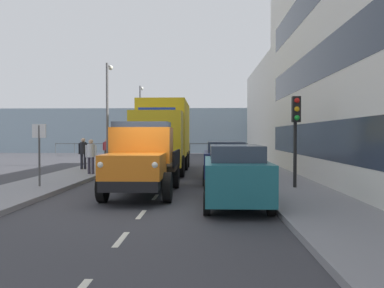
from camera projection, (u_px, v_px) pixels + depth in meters
name	position (u px, v px, depth m)	size (l,w,h in m)	color
ground_plane	(177.00, 171.00, 21.95)	(80.00, 80.00, 0.00)	#38383D
sidewalk_left	(261.00, 170.00, 21.78)	(2.58, 38.15, 0.15)	gray
sidewalk_right	(94.00, 169.00, 22.11)	(2.58, 38.15, 0.15)	gray
road_centreline_markings	(177.00, 171.00, 21.88)	(0.12, 34.87, 0.01)	silver
building_far_block	(294.00, 113.00, 33.62)	(6.37, 14.68, 7.83)	silver
sea_horizon	(191.00, 131.00, 43.95)	(80.00, 0.80, 5.00)	gray
seawall_railing	(190.00, 146.00, 40.38)	(28.08, 0.08, 1.20)	#4C5156
truck_vintage_orange	(142.00, 160.00, 12.92)	(2.17, 5.64, 2.43)	black
lorry_cargo_yellow	(163.00, 134.00, 21.44)	(2.58, 8.20, 3.87)	gold
car_teal_kerbside_near	(235.00, 175.00, 10.96)	(1.77, 4.12, 1.72)	#1E6670
car_navy_kerbside_1	(225.00, 161.00, 16.67)	(1.87, 4.50, 1.72)	navy
car_red_oppositeside_0	(139.00, 153.00, 24.07)	(1.92, 4.17, 1.72)	#B21E1E
pedestrian_with_bag	(91.00, 154.00, 18.68)	(0.53, 0.34, 1.65)	#383342
pedestrian_couple_a	(83.00, 151.00, 21.37)	(0.53, 0.34, 1.69)	black
pedestrian_couple_b	(113.00, 150.00, 24.53)	(0.53, 0.34, 1.62)	#4C473D
pedestrian_strolling	(106.00, 148.00, 27.71)	(0.53, 0.34, 1.60)	#4C473D
traffic_light_near	(296.00, 122.00, 13.75)	(0.28, 0.41, 3.20)	black
lamp_post_promenade	(108.00, 104.00, 25.18)	(0.32, 1.14, 6.45)	#59595B
lamp_post_far	(141.00, 114.00, 36.83)	(0.32, 1.14, 6.46)	#59595B
street_sign	(39.00, 144.00, 14.19)	(0.50, 0.07, 2.25)	#4C4C4C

